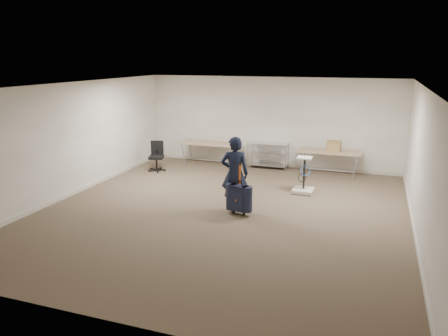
% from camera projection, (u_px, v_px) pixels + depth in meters
% --- Properties ---
extents(ground, '(9.00, 9.00, 0.00)m').
position_uv_depth(ground, '(223.00, 211.00, 9.90)').
color(ground, '#47392B').
rests_on(ground, ground).
extents(room_shell, '(8.00, 9.00, 9.00)m').
position_uv_depth(room_shell, '(241.00, 192.00, 11.15)').
color(room_shell, beige).
rests_on(room_shell, ground).
extents(folding_table_left, '(1.80, 0.75, 0.73)m').
position_uv_depth(folding_table_left, '(208.00, 144.00, 13.95)').
color(folding_table_left, tan).
rests_on(folding_table_left, ground).
extents(folding_table_right, '(1.80, 0.75, 0.73)m').
position_uv_depth(folding_table_right, '(330.00, 153.00, 12.73)').
color(folding_table_right, tan).
rests_on(folding_table_right, ground).
extents(wire_shelf, '(1.22, 0.47, 0.80)m').
position_uv_depth(wire_shelf, '(268.00, 154.00, 13.62)').
color(wire_shelf, silver).
rests_on(wire_shelf, ground).
extents(person, '(0.70, 0.55, 1.70)m').
position_uv_depth(person, '(235.00, 174.00, 9.78)').
color(person, black).
rests_on(person, ground).
extents(suitcase, '(0.46, 0.33, 1.12)m').
position_uv_depth(suitcase, '(239.00, 198.00, 9.60)').
color(suitcase, black).
rests_on(suitcase, ground).
extents(office_chair, '(0.55, 0.55, 0.91)m').
position_uv_depth(office_chair, '(157.00, 162.00, 13.33)').
color(office_chair, black).
rests_on(office_chair, ground).
extents(equipment_cart, '(0.52, 0.52, 0.94)m').
position_uv_depth(equipment_cart, '(303.00, 184.00, 11.16)').
color(equipment_cart, beige).
rests_on(equipment_cart, ground).
extents(cardboard_box, '(0.41, 0.31, 0.30)m').
position_uv_depth(cardboard_box, '(334.00, 146.00, 12.67)').
color(cardboard_box, '#A0764A').
rests_on(cardboard_box, folding_table_right).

